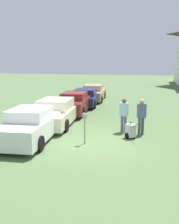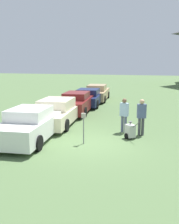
{
  "view_description": "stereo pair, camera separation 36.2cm",
  "coord_description": "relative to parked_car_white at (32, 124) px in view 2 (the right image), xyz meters",
  "views": [
    {
      "loc": [
        2.5,
        -10.4,
        3.6
      ],
      "look_at": [
        -0.52,
        1.64,
        1.1
      ],
      "focal_mm": 40.0,
      "sensor_mm": 36.0,
      "label": 1
    },
    {
      "loc": [
        2.85,
        -10.31,
        3.6
      ],
      "look_at": [
        -0.52,
        1.64,
        1.1
      ],
      "focal_mm": 40.0,
      "sensor_mm": 36.0,
      "label": 2
    }
  ],
  "objects": [
    {
      "name": "person_worker",
      "position": [
        4.03,
        2.33,
        0.31
      ],
      "size": [
        0.45,
        0.29,
        1.78
      ],
      "rotation": [
        0.0,
        0.0,
        2.96
      ],
      "color": "#515670",
      "rests_on": "ground_plane"
    },
    {
      "name": "parked_car_maroon",
      "position": [
        0.0,
        6.76,
        -0.02
      ],
      "size": [
        2.31,
        5.38,
        1.47
      ],
      "rotation": [
        0.0,
        0.0,
        0.09
      ],
      "color": "maroon",
      "rests_on": "ground_plane"
    },
    {
      "name": "parked_car_white",
      "position": [
        0.0,
        0.0,
        0.0
      ],
      "size": [
        2.35,
        4.98,
        1.53
      ],
      "rotation": [
        0.0,
        0.0,
        0.09
      ],
      "color": "silver",
      "rests_on": "ground_plane"
    },
    {
      "name": "ground_plane",
      "position": [
        2.87,
        0.1,
        -0.71
      ],
      "size": [
        120.0,
        120.0,
        0.0
      ],
      "primitive_type": "plane",
      "color": "#4C663D"
    },
    {
      "name": "parked_car_tan",
      "position": [
        0.0,
        12.75,
        -0.02
      ],
      "size": [
        2.33,
        5.2,
        1.48
      ],
      "rotation": [
        0.0,
        0.0,
        0.09
      ],
      "color": "tan",
      "rests_on": "ground_plane"
    },
    {
      "name": "person_supervisor",
      "position": [
        4.93,
        2.03,
        0.33
      ],
      "size": [
        0.47,
        0.35,
        1.82
      ],
      "rotation": [
        0.0,
        0.0,
        3.48
      ],
      "color": "#3F3F47",
      "rests_on": "ground_plane"
    },
    {
      "name": "parked_car_cream",
      "position": [
        0.0,
        3.16,
        -0.03
      ],
      "size": [
        2.45,
        5.45,
        1.5
      ],
      "rotation": [
        0.0,
        0.0,
        0.09
      ],
      "color": "beige",
      "rests_on": "ground_plane"
    },
    {
      "name": "parked_car_navy",
      "position": [
        0.0,
        9.77,
        -0.06
      ],
      "size": [
        2.39,
        4.93,
        1.39
      ],
      "rotation": [
        0.0,
        0.0,
        0.09
      ],
      "color": "#19234C",
      "rests_on": "ground_plane"
    },
    {
      "name": "parking_meter",
      "position": [
        2.56,
        0.0,
        0.26
      ],
      "size": [
        0.18,
        0.09,
        1.4
      ],
      "color": "slate",
      "rests_on": "ground_plane"
    },
    {
      "name": "equipment_cart",
      "position": [
        4.48,
        1.33,
        -0.33
      ],
      "size": [
        0.78,
        0.88,
        1.0
      ],
      "rotation": [
        0.0,
        0.0,
        0.69
      ],
      "color": "#B2B2AD",
      "rests_on": "ground_plane"
    }
  ]
}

